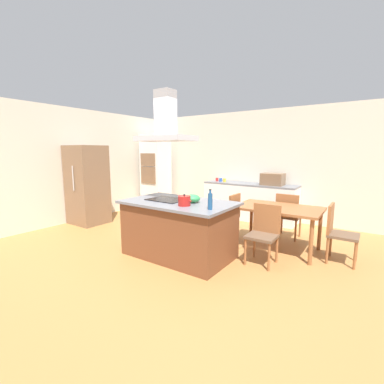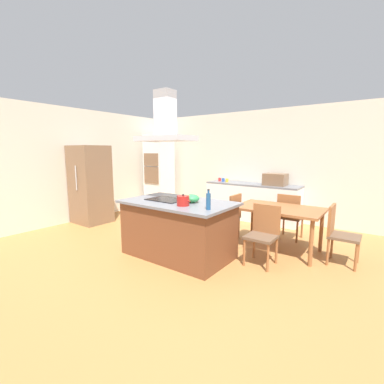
# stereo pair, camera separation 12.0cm
# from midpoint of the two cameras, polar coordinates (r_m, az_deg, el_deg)

# --- Properties ---
(ground) EXTENTS (16.00, 16.00, 0.00)m
(ground) POSITION_cam_midpoint_polar(r_m,az_deg,el_deg) (5.66, 5.94, -8.65)
(ground) COLOR #AD753D
(wall_back) EXTENTS (7.20, 0.10, 2.70)m
(wall_back) POSITION_cam_midpoint_polar(r_m,az_deg,el_deg) (7.00, 13.08, 5.77)
(wall_back) COLOR beige
(wall_back) RESTS_ON ground
(wall_left) EXTENTS (0.10, 8.80, 2.70)m
(wall_left) POSITION_cam_midpoint_polar(r_m,az_deg,el_deg) (7.38, -20.25, 5.60)
(wall_left) COLOR beige
(wall_left) RESTS_ON ground
(kitchen_island) EXTENTS (1.78, 1.06, 0.90)m
(kitchen_island) POSITION_cam_midpoint_polar(r_m,az_deg,el_deg) (4.33, -3.67, -7.87)
(kitchen_island) COLOR brown
(kitchen_island) RESTS_ON ground
(cooktop) EXTENTS (0.60, 0.44, 0.01)m
(cooktop) POSITION_cam_midpoint_polar(r_m,az_deg,el_deg) (4.37, -6.25, -1.62)
(cooktop) COLOR black
(cooktop) RESTS_ON kitchen_island
(tea_kettle) EXTENTS (0.24, 0.18, 0.17)m
(tea_kettle) POSITION_cam_midpoint_polar(r_m,az_deg,el_deg) (3.88, -2.54, -1.89)
(tea_kettle) COLOR #B21E19
(tea_kettle) RESTS_ON kitchen_island
(olive_oil_bottle) EXTENTS (0.06, 0.06, 0.28)m
(olive_oil_bottle) POSITION_cam_midpoint_polar(r_m,az_deg,el_deg) (3.62, 2.99, -1.94)
(olive_oil_bottle) COLOR navy
(olive_oil_bottle) RESTS_ON kitchen_island
(mixing_bowl) EXTENTS (0.24, 0.24, 0.13)m
(mixing_bowl) POSITION_cam_midpoint_polar(r_m,az_deg,el_deg) (4.11, -0.70, -1.39)
(mixing_bowl) COLOR #33934C
(mixing_bowl) RESTS_ON kitchen_island
(back_counter) EXTENTS (2.29, 0.62, 0.90)m
(back_counter) POSITION_cam_midpoint_polar(r_m,az_deg,el_deg) (6.76, 11.72, -1.98)
(back_counter) COLOR white
(back_counter) RESTS_ON ground
(countertop_microwave) EXTENTS (0.50, 0.38, 0.28)m
(countertop_microwave) POSITION_cam_midpoint_polar(r_m,az_deg,el_deg) (6.48, 16.49, 2.66)
(countertop_microwave) COLOR brown
(countertop_microwave) RESTS_ON back_counter
(coffee_mug_red) EXTENTS (0.08, 0.08, 0.09)m
(coffee_mug_red) POSITION_cam_midpoint_polar(r_m,az_deg,el_deg) (7.09, 4.94, 2.72)
(coffee_mug_red) COLOR red
(coffee_mug_red) RESTS_ON back_counter
(coffee_mug_blue) EXTENTS (0.08, 0.08, 0.09)m
(coffee_mug_blue) POSITION_cam_midpoint_polar(r_m,az_deg,el_deg) (7.00, 5.69, 2.63)
(coffee_mug_blue) COLOR #2D56B2
(coffee_mug_blue) RESTS_ON back_counter
(coffee_mug_yellow) EXTENTS (0.08, 0.08, 0.09)m
(coffee_mug_yellow) POSITION_cam_midpoint_polar(r_m,az_deg,el_deg) (6.92, 6.50, 2.54)
(coffee_mug_yellow) COLOR gold
(coffee_mug_yellow) RESTS_ON back_counter
(wall_oven_stack) EXTENTS (0.70, 0.66, 2.20)m
(wall_oven_stack) POSITION_cam_midpoint_polar(r_m,az_deg,el_deg) (8.07, -8.25, 4.51)
(wall_oven_stack) COLOR white
(wall_oven_stack) RESTS_ON ground
(refrigerator) EXTENTS (0.80, 0.73, 1.82)m
(refrigerator) POSITION_cam_midpoint_polar(r_m,az_deg,el_deg) (6.68, -22.10, 1.43)
(refrigerator) COLOR brown
(refrigerator) RESTS_ON ground
(dining_table) EXTENTS (1.40, 0.90, 0.75)m
(dining_table) POSITION_cam_midpoint_polar(r_m,az_deg,el_deg) (4.76, 17.31, -4.06)
(dining_table) COLOR #995B33
(dining_table) RESTS_ON ground
(chair_at_right_end) EXTENTS (0.42, 0.42, 0.89)m
(chair_at_right_end) POSITION_cam_midpoint_polar(r_m,az_deg,el_deg) (4.62, 28.18, -7.13)
(chair_at_right_end) COLOR brown
(chair_at_right_end) RESTS_ON ground
(chair_facing_island) EXTENTS (0.42, 0.42, 0.89)m
(chair_facing_island) POSITION_cam_midpoint_polar(r_m,az_deg,el_deg) (4.19, 14.44, -7.93)
(chair_facing_island) COLOR brown
(chair_facing_island) RESTS_ON ground
(chair_at_left_end) EXTENTS (0.42, 0.42, 0.89)m
(chair_at_left_end) POSITION_cam_midpoint_polar(r_m,az_deg,el_deg) (5.13, 7.42, -4.62)
(chair_at_left_end) COLOR brown
(chair_at_left_end) RESTS_ON ground
(chair_facing_back_wall) EXTENTS (0.42, 0.42, 0.89)m
(chair_facing_back_wall) POSITION_cam_midpoint_polar(r_m,az_deg,el_deg) (5.42, 19.36, -4.34)
(chair_facing_back_wall) COLOR brown
(chair_facing_back_wall) RESTS_ON ground
(range_hood) EXTENTS (0.90, 0.55, 0.78)m
(range_hood) POSITION_cam_midpoint_polar(r_m,az_deg,el_deg) (4.32, -6.52, 14.18)
(range_hood) COLOR #ADADB2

